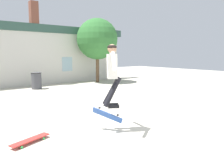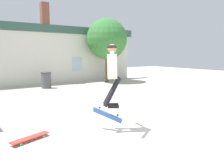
# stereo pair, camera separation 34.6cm
# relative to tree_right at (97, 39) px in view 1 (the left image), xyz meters

# --- Properties ---
(ground_plane) EXTENTS (40.00, 40.00, 0.00)m
(ground_plane) POSITION_rel_tree_right_xyz_m (-4.32, -8.53, -2.79)
(ground_plane) COLOR beige
(building_backdrop) EXTENTS (14.32, 0.52, 4.85)m
(building_backdrop) POSITION_rel_tree_right_xyz_m (-4.31, 1.24, -0.90)
(building_backdrop) COLOR beige
(building_backdrop) RESTS_ON ground_plane
(tree_right) EXTENTS (2.63, 2.63, 4.11)m
(tree_right) POSITION_rel_tree_right_xyz_m (0.00, 0.00, 0.00)
(tree_right) COLOR brown
(tree_right) RESTS_ON ground_plane
(trash_bin) EXTENTS (0.55, 0.55, 0.87)m
(trash_bin) POSITION_rel_tree_right_xyz_m (-4.13, -0.33, -2.33)
(trash_bin) COLOR #47474C
(trash_bin) RESTS_ON ground_plane
(skater) EXTENTS (0.68, 1.02, 1.49)m
(skater) POSITION_rel_tree_right_xyz_m (-4.90, -7.75, -1.31)
(skater) COLOR silver
(skateboard_flipping) EXTENTS (0.53, 0.66, 0.41)m
(skateboard_flipping) POSITION_rel_tree_right_xyz_m (-4.98, -7.67, -2.41)
(skateboard_flipping) COLOR #2D519E
(skateboard_resting) EXTENTS (0.88, 0.45, 0.08)m
(skateboard_resting) POSITION_rel_tree_right_xyz_m (-6.70, -7.27, -2.72)
(skateboard_resting) COLOR red
(skateboard_resting) RESTS_ON ground_plane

